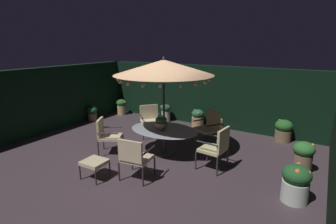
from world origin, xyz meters
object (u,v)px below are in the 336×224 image
Objects in this scene: potted_plant_back_center at (122,106)px; ottoman_footrest at (94,163)px; patio_chair_south at (150,118)px; potted_plant_right_far at (166,112)px; patio_umbrella at (164,67)px; potted_plant_right_near at (303,155)px; potted_plant_left_near at (218,126)px; patio_chair_east at (217,146)px; potted_plant_left_far at (283,130)px; centerpiece_planter at (161,122)px; patio_chair_southeast at (209,125)px; potted_plant_back_right at (198,118)px; patio_chair_northeast at (134,156)px; patio_dining_table at (164,133)px; potted_plant_front_corner at (296,182)px; patio_chair_north at (107,134)px; potted_plant_back_left at (92,113)px.

ottoman_footrest is at bearing -54.92° from potted_plant_back_center.
potted_plant_right_far is (-0.42, 1.61, -0.21)m from patio_chair_south.
potted_plant_right_near is at bearing 14.75° from patio_umbrella.
patio_chair_east is at bearing -70.11° from potted_plant_left_near.
potted_plant_left_near is 1.99m from potted_plant_left_far.
patio_chair_southeast is at bearing 63.36° from centerpiece_planter.
potted_plant_right_near is at bearing -69.21° from potted_plant_left_far.
potted_plant_back_right is 1.30× the size of potted_plant_left_near.
patio_chair_northeast reaches higher than potted_plant_left_near.
patio_dining_table is 3.74m from potted_plant_left_far.
potted_plant_back_right is 2.84m from potted_plant_left_far.
potted_plant_back_right is (-0.47, 4.18, -0.24)m from patio_chair_northeast.
patio_chair_northeast is 2.93m from patio_chair_southeast.
potted_plant_left_near is (1.21, 4.33, -0.13)m from ottoman_footrest.
centerpiece_planter reaches higher than patio_chair_south.
potted_plant_front_corner is at bearing -48.19° from potted_plant_left_near.
patio_umbrella reaches higher than potted_plant_back_center.
centerpiece_planter is 1.48m from patio_chair_northeast.
centerpiece_planter reaches higher than potted_plant_left_far.
patio_chair_south is 1.90m from potted_plant_back_right.
patio_chair_south reaches higher than patio_dining_table.
potted_plant_back_right is at bearing 164.35° from potted_plant_left_near.
potted_plant_front_corner is at bearing -33.19° from potted_plant_right_far.
patio_chair_east reaches higher than potted_plant_left_far.
patio_umbrella is at bearing -58.83° from potted_plant_right_far.
patio_chair_north is 1.51× the size of potted_plant_back_center.
potted_plant_right_far is (-4.16, -0.09, 0.02)m from potted_plant_left_far.
patio_chair_northeast reaches higher than potted_plant_right_far.
patio_chair_northeast is 4.85m from potted_plant_left_far.
potted_plant_back_center is (-5.22, 2.62, -0.25)m from patio_chair_east.
potted_plant_left_near is at bearing -5.22° from potted_plant_right_far.
patio_chair_southeast is 1.48× the size of potted_plant_right_far.
potted_plant_back_right is at bearing 153.10° from potted_plant_right_near.
patio_chair_north is 1.01× the size of patio_chair_northeast.
patio_dining_table is 4.21m from potted_plant_back_left.
patio_chair_south is 1.53× the size of potted_plant_back_center.
patio_chair_northeast is 1.55× the size of potted_plant_back_right.
potted_plant_right_far reaches higher than potted_plant_back_left.
potted_plant_back_left is at bearing 166.57° from patio_chair_east.
patio_chair_southeast is (2.04, 2.14, -0.01)m from patio_chair_north.
potted_plant_right_near is 1.11× the size of potted_plant_back_center.
patio_chair_east reaches higher than potted_plant_right_far.
patio_chair_southeast is 1.91m from patio_chair_south.
patio_umbrella reaches higher than potted_plant_left_near.
potted_plant_back_right reaches higher than ottoman_footrest.
potted_plant_back_right is 0.85× the size of potted_plant_front_corner.
potted_plant_back_left is (-4.65, -1.22, 0.07)m from potted_plant_left_near.
patio_chair_southeast is (0.50, 2.88, -0.01)m from patio_chair_northeast.
patio_chair_south is at bearing -118.63° from potted_plant_back_right.
potted_plant_front_corner is (0.00, -1.43, -0.01)m from potted_plant_right_near.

